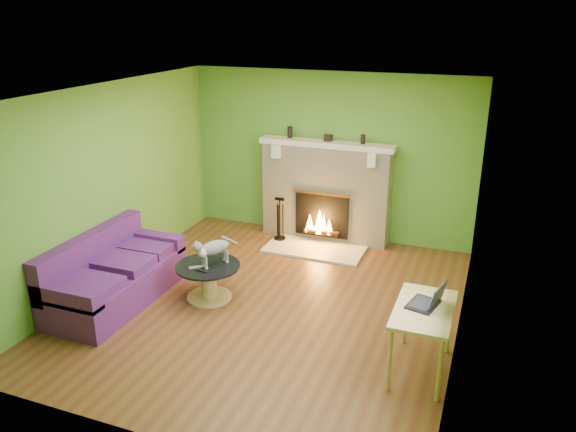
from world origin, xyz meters
name	(u,v)px	position (x,y,z in m)	size (l,w,h in m)	color
floor	(269,304)	(0.00, 0.00, 0.00)	(5.00, 5.00, 0.00)	brown
ceiling	(266,92)	(0.00, 0.00, 2.60)	(5.00, 5.00, 0.00)	white
wall_back	(330,156)	(0.00, 2.50, 1.30)	(5.00, 5.00, 0.00)	#5D9731
wall_front	(143,304)	(0.00, -2.50, 1.30)	(5.00, 5.00, 0.00)	#5D9731
wall_left	(108,185)	(-2.25, 0.00, 1.30)	(5.00, 5.00, 0.00)	#5D9731
wall_right	(468,231)	(2.25, 0.00, 1.30)	(5.00, 5.00, 0.00)	#5D9731
window_frame	(463,240)	(2.24, -0.90, 1.55)	(1.20, 1.20, 0.00)	silver
window_pane	(462,240)	(2.23, -0.90, 1.55)	(1.06, 1.06, 0.00)	white
fireplace	(326,192)	(0.00, 2.32, 0.77)	(2.10, 0.46, 1.58)	beige
hearth	(314,249)	(0.00, 1.80, 0.01)	(1.50, 0.75, 0.03)	beige
mantel	(326,144)	(0.00, 2.30, 1.54)	(2.10, 0.28, 0.08)	beige
sofa	(113,276)	(-1.86, -0.59, 0.33)	(0.88, 1.90, 0.85)	#441961
coffee_table	(208,279)	(-0.77, -0.12, 0.26)	(0.81, 0.81, 0.46)	#D7BB73
desk	(424,316)	(1.95, -0.71, 0.63)	(0.56, 0.96, 0.71)	#D7BB73
cat	(215,251)	(-0.69, -0.07, 0.65)	(0.22, 0.61, 0.38)	slate
remote_silver	(196,267)	(-0.87, -0.24, 0.47)	(0.17, 0.04, 0.02)	gray
remote_black	(202,271)	(-0.75, -0.30, 0.46)	(0.16, 0.04, 0.02)	black
laptop	(424,294)	(1.93, -0.66, 0.84)	(0.30, 0.34, 0.26)	black
fire_tools	(280,218)	(-0.63, 1.95, 0.38)	(0.19, 0.19, 0.69)	black
mantel_vase_left	(290,132)	(-0.60, 2.33, 1.67)	(0.08, 0.08, 0.18)	black
mantel_vase_right	(363,139)	(0.55, 2.33, 1.65)	(0.07, 0.07, 0.14)	black
mantel_box	(328,138)	(0.02, 2.33, 1.63)	(0.12, 0.08, 0.10)	black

